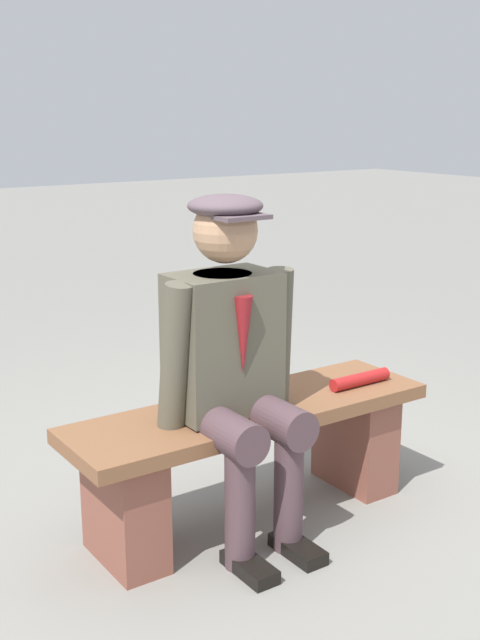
% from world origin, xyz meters
% --- Properties ---
extents(ground_plane, '(30.00, 30.00, 0.00)m').
position_xyz_m(ground_plane, '(0.00, 0.00, 0.00)').
color(ground_plane, gray).
extents(bench, '(1.50, 0.43, 0.48)m').
position_xyz_m(bench, '(0.00, 0.00, 0.31)').
color(bench, brown).
rests_on(bench, ground).
extents(seated_man, '(0.57, 0.58, 1.31)m').
position_xyz_m(seated_man, '(0.13, 0.06, 0.73)').
color(seated_man, '#565242').
rests_on(seated_man, ground).
extents(rolled_magazine, '(0.29, 0.05, 0.05)m').
position_xyz_m(rolled_magazine, '(-0.51, 0.07, 0.51)').
color(rolled_magazine, '#B21E1E').
rests_on(rolled_magazine, bench).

